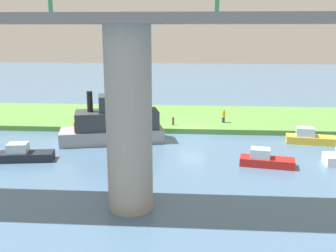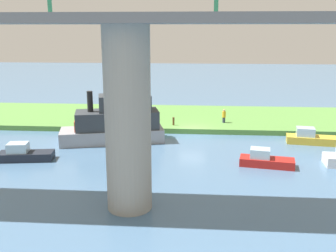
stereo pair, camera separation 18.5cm
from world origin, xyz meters
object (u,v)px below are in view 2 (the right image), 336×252
at_px(mooring_post, 173,121).
at_px(motorboat_red, 310,138).
at_px(bridge_pylon, 128,121).
at_px(motorboat_white, 24,154).
at_px(riverboat_paddlewheel, 115,123).
at_px(person_on_bank, 224,116).
at_px(pontoon_yellow, 265,160).

height_order(mooring_post, motorboat_red, motorboat_red).
height_order(bridge_pylon, motorboat_white, bridge_pylon).
distance_m(riverboat_paddlewheel, motorboat_white, 8.27).
distance_m(mooring_post, motorboat_white, 14.79).
xyz_separation_m(bridge_pylon, motorboat_white, (9.48, -7.49, -4.52)).
xyz_separation_m(bridge_pylon, riverboat_paddlewheel, (3.54, -13.12, -3.31)).
xyz_separation_m(person_on_bank, pontoon_yellow, (-2.31, 11.52, -0.74)).
bearing_deg(pontoon_yellow, bridge_pylon, 40.96).
bearing_deg(riverboat_paddlewheel, pontoon_yellow, 155.56).
relative_size(riverboat_paddlewheel, pontoon_yellow, 2.32).
bearing_deg(bridge_pylon, motorboat_white, -38.33).
xyz_separation_m(mooring_post, motorboat_red, (-12.24, 3.77, -0.40)).
relative_size(motorboat_red, pontoon_yellow, 1.08).
relative_size(riverboat_paddlewheel, motorboat_red, 2.15).
xyz_separation_m(person_on_bank, mooring_post, (5.05, 1.51, -0.30)).
bearing_deg(pontoon_yellow, mooring_post, -53.68).
height_order(motorboat_white, pontoon_yellow, motorboat_white).
distance_m(person_on_bank, motorboat_red, 8.95).
bearing_deg(motorboat_red, riverboat_paddlewheel, 2.27).
relative_size(person_on_bank, pontoon_yellow, 0.34).
bearing_deg(bridge_pylon, pontoon_yellow, -139.04).
bearing_deg(motorboat_red, bridge_pylon, 45.45).
height_order(bridge_pylon, riverboat_paddlewheel, bridge_pylon).
xyz_separation_m(bridge_pylon, motorboat_red, (-13.58, -13.80, -4.51)).
xyz_separation_m(mooring_post, riverboat_paddlewheel, (4.88, 4.45, 0.80)).
distance_m(bridge_pylon, motorboat_white, 12.90).
height_order(motorboat_white, motorboat_red, motorboat_red).
height_order(bridge_pylon, mooring_post, bridge_pylon).
bearing_deg(person_on_bank, mooring_post, 16.60).
relative_size(bridge_pylon, person_on_bank, 7.21).
bearing_deg(motorboat_white, pontoon_yellow, -179.80).
height_order(motorboat_red, pontoon_yellow, motorboat_red).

